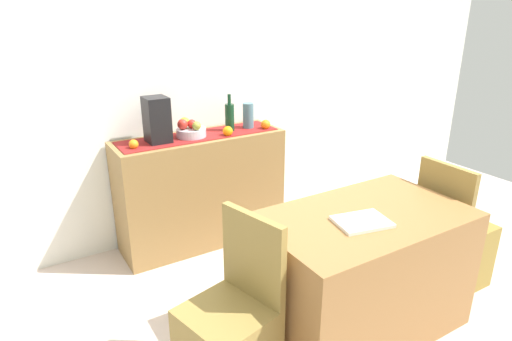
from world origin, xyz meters
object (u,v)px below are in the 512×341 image
sideboard_console (202,190)px  coffee_maker (157,120)px  dining_table (360,271)px  fruit_bowl (191,132)px  ceramic_vase (248,116)px  wine_bottle (230,117)px  open_book (362,222)px  chair_by_corner (451,247)px  chair_near_window (230,340)px

sideboard_console → coffee_maker: (-0.32, 0.00, 0.61)m
dining_table → fruit_bowl: bearing=106.5°
coffee_maker → ceramic_vase: bearing=0.0°
wine_bottle → open_book: bearing=-90.2°
wine_bottle → open_book: wine_bottle is taller
coffee_maker → fruit_bowl: bearing=0.0°
chair_by_corner → coffee_maker: bearing=137.3°
sideboard_console → chair_near_window: bearing=-109.7°
coffee_maker → chair_by_corner: bearing=-42.7°
sideboard_console → dining_table: (0.35, -1.42, -0.08)m
wine_bottle → open_book: 1.51m
ceramic_vase → open_book: 1.52m
coffee_maker → dining_table: size_ratio=0.28×
coffee_maker → chair_near_window: 1.63m
ceramic_vase → sideboard_console: bearing=180.0°
chair_near_window → ceramic_vase: bearing=56.4°
open_book → ceramic_vase: bearing=95.2°
ceramic_vase → open_book: bearing=-96.7°
fruit_bowl → chair_near_window: 1.62m
coffee_maker → dining_table: 1.71m
sideboard_console → chair_by_corner: chair_by_corner is taller
coffee_maker → chair_by_corner: 2.24m
fruit_bowl → chair_by_corner: 2.02m
fruit_bowl → coffee_maker: 0.29m
wine_bottle → chair_by_corner: (0.95, -1.42, -0.74)m
wine_bottle → dining_table: wine_bottle is taller
ceramic_vase → chair_by_corner: (0.78, -1.42, -0.73)m
dining_table → chair_near_window: 0.87m
fruit_bowl → dining_table: 1.58m
open_book → chair_by_corner: size_ratio=0.31×
coffee_maker → ceramic_vase: size_ratio=1.61×
sideboard_console → coffee_maker: bearing=180.0°
chair_by_corner → sideboard_console: bearing=130.6°
sideboard_console → dining_table: 1.46m
coffee_maker → open_book: 1.63m
open_book → chair_by_corner: (0.96, 0.07, -0.48)m
fruit_bowl → ceramic_vase: size_ratio=1.09×
sideboard_console → wine_bottle: wine_bottle is taller
fruit_bowl → wine_bottle: 0.34m
ceramic_vase → chair_near_window: ceramic_vase is taller
ceramic_vase → chair_by_corner: 1.78m
sideboard_console → chair_by_corner: bearing=-49.4°
open_book → dining_table: bearing=47.8°
coffee_maker → open_book: bearing=-68.7°
wine_bottle → sideboard_console: bearing=-180.0°
ceramic_vase → open_book: ceramic_vase is taller
dining_table → chair_by_corner: 0.87m
ceramic_vase → dining_table: 1.55m
ceramic_vase → chair_near_window: size_ratio=0.23×
wine_bottle → dining_table: bearing=-86.4°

